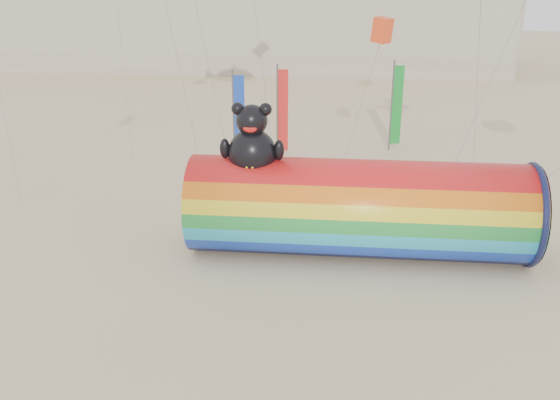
{
  "coord_description": "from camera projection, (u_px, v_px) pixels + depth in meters",
  "views": [
    {
      "loc": [
        2.57,
        -19.26,
        10.63
      ],
      "look_at": [
        0.5,
        1.5,
        2.4
      ],
      "focal_mm": 40.0,
      "sensor_mm": 36.0,
      "label": 1
    }
  ],
  "objects": [
    {
      "name": "windsock_assembly",
      "position": [
        359.0,
        206.0,
        23.15
      ],
      "size": [
        12.63,
        3.85,
        5.82
      ],
      "color": "red",
      "rests_on": "ground"
    },
    {
      "name": "ground",
      "position": [
        262.0,
        278.0,
        21.96
      ],
      "size": [
        160.0,
        160.0,
        0.0
      ],
      "primitive_type": "plane",
      "color": "#CCB58C",
      "rests_on": "ground"
    },
    {
      "name": "festival_banners",
      "position": [
        307.0,
        111.0,
        34.07
      ],
      "size": [
        9.08,
        3.97,
        5.2
      ],
      "color": "#59595E",
      "rests_on": "ground"
    }
  ]
}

